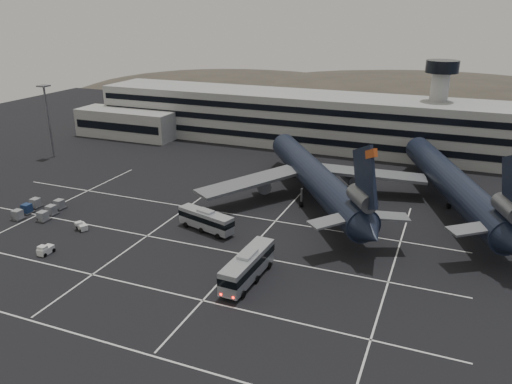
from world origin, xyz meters
TOP-DOWN VIEW (x-y plane):
  - ground at (0.00, 0.00)m, footprint 260.00×260.00m
  - lane_markings at (0.95, 0.72)m, footprint 90.00×55.62m
  - terminal at (-2.95, 71.14)m, footprint 125.00×26.00m
  - hills at (17.99, 170.00)m, footprint 352.00×180.00m
  - lightpole_left at (-55.00, 35.00)m, footprint 2.40×2.40m
  - trijet_main at (16.07, 29.45)m, footprint 40.64×50.80m
  - trijet_far at (41.08, 35.31)m, footprint 27.88×55.77m
  - bus_near at (15.49, -3.03)m, footprint 3.65×12.64m
  - bus_far at (2.30, 9.70)m, footprint 11.15×5.42m
  - tug_a at (-16.95, -7.58)m, footprint 1.53×2.53m
  - tug_b at (-17.76, 1.87)m, footprint 2.69×2.37m
  - uld_cluster at (-30.00, 4.52)m, footprint 8.48×9.41m

SIDE VIEW (x-z plane):
  - hills at x=17.99m, z-range -34.07..9.93m
  - ground at x=0.00m, z-range 0.00..0.00m
  - lane_markings at x=0.95m, z-range 0.00..0.01m
  - tug_b at x=-17.76m, z-range -0.08..1.41m
  - tug_a at x=-16.95m, z-range -0.09..1.51m
  - uld_cluster at x=-30.00m, z-range -0.02..1.79m
  - bus_far at x=2.30m, z-range 0.18..4.02m
  - bus_near at x=15.49m, z-range 0.21..4.62m
  - trijet_main at x=16.07m, z-range -3.79..14.29m
  - trijet_far at x=41.08m, z-range -3.61..14.47m
  - terminal at x=-2.95m, z-range -5.07..18.93m
  - lightpole_left at x=-55.00m, z-range 2.68..20.95m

